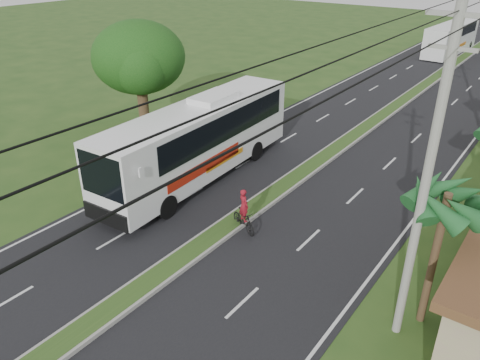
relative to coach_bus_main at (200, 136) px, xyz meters
The scene contains 11 objects.
ground 8.68m from the coach_bus_main, 57.94° to the right, with size 180.00×180.00×0.00m, color #28481A.
road_asphalt 13.89m from the coach_bus_main, 71.13° to the left, with size 14.00×160.00×0.02m, color black.
median_strip 13.87m from the coach_bus_main, 71.13° to the left, with size 1.20×160.00×0.18m.
lane_edge_left 13.36m from the coach_bus_main, 99.99° to the left, with size 0.12×160.00×0.01m, color silver.
lane_edge_right 17.24m from the coach_bus_main, 49.32° to the left, with size 0.12×160.00×0.01m, color silver.
palm_verge_a 14.21m from the coach_bus_main, 16.83° to the right, with size 2.40×2.40×5.45m.
shade_tree 8.64m from the coach_bus_main, 158.97° to the left, with size 6.30×6.00×7.54m.
utility_pole_a 14.25m from the coach_bus_main, 21.39° to the right, with size 1.60×0.28×11.00m.
coach_bus_main is the anchor object (origin of this frame).
coach_bus_far 42.56m from the coach_bus_main, 86.84° to the left, with size 3.18×11.90×3.43m.
motorcyclist 6.24m from the coach_bus_main, 31.20° to the right, with size 1.82×1.13×2.12m.
Camera 1 is at (11.21, -10.70, 11.72)m, focal length 35.00 mm.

